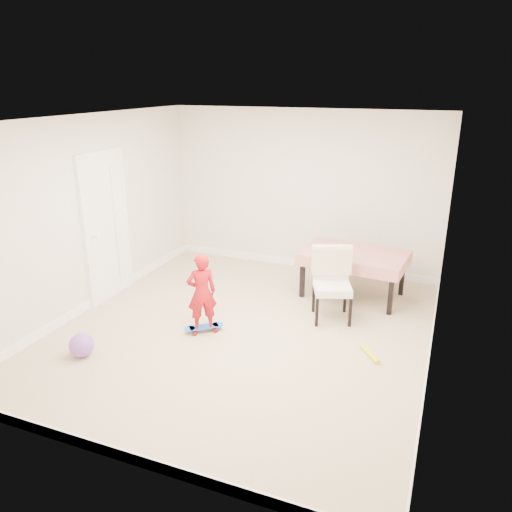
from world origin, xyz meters
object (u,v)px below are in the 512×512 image
at_px(dining_table, 353,274).
at_px(dining_chair, 332,285).
at_px(child, 202,295).
at_px(balloon, 81,345).
at_px(skateboard, 204,329).

relative_size(dining_table, dining_chair, 1.52).
distance_m(dining_chair, child, 1.70).
bearing_deg(balloon, dining_chair, 39.44).
bearing_deg(balloon, dining_table, 48.40).
distance_m(dining_chair, skateboard, 1.75).
distance_m(dining_table, skateboard, 2.37).
height_order(skateboard, child, child).
bearing_deg(balloon, skateboard, 45.74).
bearing_deg(skateboard, dining_table, 10.30).
xyz_separation_m(dining_chair, child, (-1.41, -0.96, 0.02)).
bearing_deg(dining_table, dining_chair, -91.56).
height_order(dining_chair, balloon, dining_chair).
distance_m(skateboard, balloon, 1.47).
xyz_separation_m(dining_chair, skateboard, (-1.40, -0.95, -0.44)).
bearing_deg(skateboard, child, -156.58).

